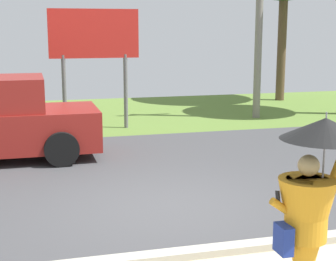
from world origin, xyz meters
TOP-DOWN VIEW (x-y plane):
  - ground_plane at (0.00, 2.95)m, footprint 40.00×22.00m
  - monk_pedestrian at (0.54, -3.57)m, footprint 1.03×0.92m
  - utility_pole at (5.16, 7.92)m, footprint 1.80×0.24m
  - roadside_billboard at (-0.30, 7.22)m, footprint 2.60×0.12m

SIDE VIEW (x-z plane):
  - ground_plane at x=0.00m, z-range -0.15..0.05m
  - monk_pedestrian at x=0.54m, z-range 0.00..2.13m
  - roadside_billboard at x=-0.30m, z-range 0.80..4.30m
  - utility_pole at x=5.16m, z-range 0.17..7.08m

